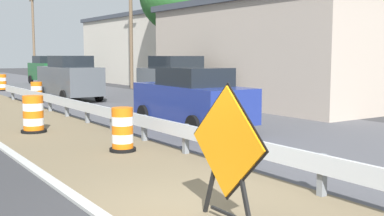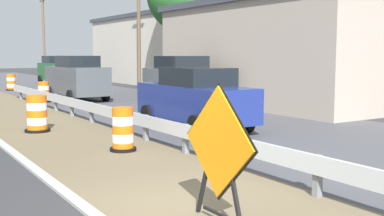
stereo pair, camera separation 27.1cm
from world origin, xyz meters
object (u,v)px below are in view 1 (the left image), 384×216
(traffic_barrel_mid, at_px, (37,93))
(traffic_barrel_farther, at_px, (2,83))
(car_mid_far_lane, at_px, (177,82))
(utility_pole_near, at_px, (271,16))
(traffic_barrel_nearest, at_px, (123,132))
(car_trailing_far_lane, at_px, (192,98))
(utility_pole_far, at_px, (33,35))
(warning_sign_diamond, at_px, (227,148))
(traffic_barrel_close, at_px, (33,116))
(car_lead_near_lane, at_px, (70,78))
(utility_pole_mid, at_px, (131,32))
(car_trailing_near_lane, at_px, (47,70))

(traffic_barrel_mid, height_order, traffic_barrel_farther, traffic_barrel_farther)
(car_mid_far_lane, height_order, utility_pole_near, utility_pole_near)
(car_mid_far_lane, bearing_deg, traffic_barrel_nearest, -39.05)
(car_trailing_far_lane, xyz_separation_m, utility_pole_far, (5.49, 36.64, 3.31))
(car_mid_far_lane, bearing_deg, warning_sign_diamond, -28.81)
(traffic_barrel_close, distance_m, car_lead_near_lane, 10.36)
(warning_sign_diamond, relative_size, utility_pole_far, 0.24)
(traffic_barrel_nearest, bearing_deg, utility_pole_far, 77.07)
(car_lead_near_lane, xyz_separation_m, utility_pole_far, (5.41, 25.37, 3.14))
(car_mid_far_lane, relative_size, utility_pole_mid, 0.59)
(traffic_barrel_farther, distance_m, utility_pole_near, 19.22)
(car_lead_near_lane, bearing_deg, car_trailing_near_lane, -14.13)
(car_trailing_near_lane, bearing_deg, traffic_barrel_nearest, -15.58)
(car_trailing_far_lane, bearing_deg, traffic_barrel_mid, 10.75)
(car_lead_near_lane, bearing_deg, car_trailing_far_lane, 178.37)
(traffic_barrel_close, height_order, car_trailing_far_lane, car_trailing_far_lane)
(traffic_barrel_mid, xyz_separation_m, car_trailing_far_lane, (1.70, -10.95, 0.51))
(car_mid_far_lane, distance_m, car_trailing_far_lane, 6.28)
(warning_sign_diamond, xyz_separation_m, utility_pole_near, (9.82, 9.65, 2.83))
(traffic_barrel_nearest, bearing_deg, traffic_barrel_farther, 84.63)
(utility_pole_near, xyz_separation_m, utility_pole_far, (0.04, 34.34, 0.39))
(utility_pole_mid, bearing_deg, traffic_barrel_farther, 159.94)
(car_mid_far_lane, bearing_deg, traffic_barrel_farther, -162.67)
(traffic_barrel_farther, distance_m, utility_pole_mid, 9.02)
(traffic_barrel_farther, relative_size, car_lead_near_lane, 0.22)
(traffic_barrel_mid, distance_m, car_trailing_far_lane, 11.09)
(utility_pole_far, bearing_deg, traffic_barrel_nearest, -102.93)
(car_lead_near_lane, bearing_deg, traffic_barrel_farther, 8.00)
(traffic_barrel_nearest, distance_m, traffic_barrel_mid, 13.14)
(traffic_barrel_close, distance_m, car_mid_far_lane, 8.19)
(car_trailing_far_lane, distance_m, utility_pole_mid, 18.52)
(utility_pole_near, distance_m, utility_pole_far, 34.35)
(utility_pole_near, bearing_deg, traffic_barrel_nearest, -153.67)
(car_lead_near_lane, relative_size, car_trailing_near_lane, 1.16)
(car_trailing_near_lane, bearing_deg, car_lead_near_lane, -14.78)
(utility_pole_far, bearing_deg, car_trailing_near_lane, -100.87)
(traffic_barrel_nearest, bearing_deg, traffic_barrel_mid, 82.57)
(car_trailing_far_lane, height_order, utility_pole_mid, utility_pole_mid)
(traffic_barrel_mid, xyz_separation_m, car_trailing_near_lane, (5.06, 14.63, 0.66))
(traffic_barrel_nearest, height_order, car_trailing_far_lane, car_trailing_far_lane)
(traffic_barrel_nearest, bearing_deg, car_trailing_near_lane, 76.26)
(traffic_barrel_close, distance_m, utility_pole_mid, 18.96)
(traffic_barrel_farther, relative_size, car_trailing_far_lane, 0.22)
(car_lead_near_lane, height_order, car_mid_far_lane, car_lead_near_lane)
(traffic_barrel_close, bearing_deg, car_lead_near_lane, 64.46)
(car_mid_far_lane, xyz_separation_m, utility_pole_near, (2.50, -3.24, 2.75))
(car_lead_near_lane, bearing_deg, traffic_barrel_close, 153.26)
(car_lead_near_lane, height_order, utility_pole_near, utility_pole_near)
(car_trailing_near_lane, bearing_deg, car_trailing_far_lane, -9.34)
(warning_sign_diamond, relative_size, car_mid_far_lane, 0.45)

